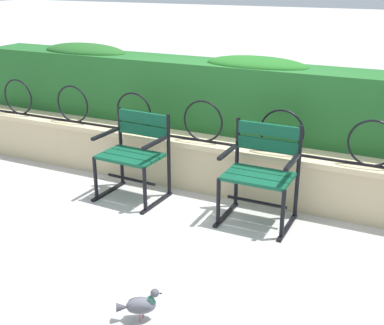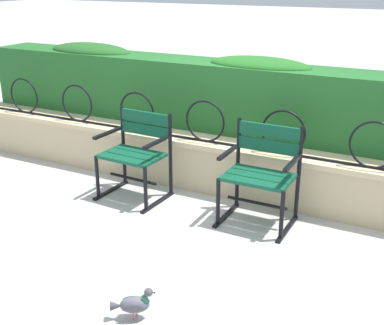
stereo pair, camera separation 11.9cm
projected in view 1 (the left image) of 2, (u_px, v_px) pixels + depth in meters
name	position (u px, v px, depth m)	size (l,w,h in m)	color
ground_plane	(186.00, 226.00, 4.43)	(60.00, 60.00, 0.00)	#B7B5AF
stone_wall	(223.00, 166.00, 5.06)	(6.55, 0.41, 0.52)	#C6B289
iron_arch_fence	(205.00, 124.00, 4.91)	(6.02, 0.02, 0.42)	black
hedge_row	(241.00, 95.00, 5.21)	(6.42, 0.53, 0.80)	#236028
park_chair_left	(135.00, 152.00, 4.87)	(0.64, 0.55, 0.83)	#0F4C33
park_chair_right	(261.00, 171.00, 4.39)	(0.61, 0.52, 0.87)	#0F4C33
pigeon_near_chairs	(140.00, 305.00, 3.19)	(0.27, 0.20, 0.22)	#5B5B66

